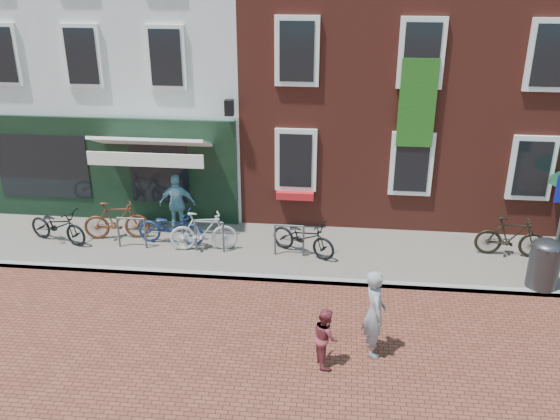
# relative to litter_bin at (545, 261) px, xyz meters

# --- Properties ---
(ground) EXTENTS (80.00, 80.00, 0.00)m
(ground) POSITION_rel_litter_bin_xyz_m (-6.27, -0.30, -0.73)
(ground) COLOR brown
(sidewalk) EXTENTS (24.00, 3.00, 0.10)m
(sidewalk) POSITION_rel_litter_bin_xyz_m (-5.27, 1.20, -0.68)
(sidewalk) COLOR slate
(sidewalk) RESTS_ON ground
(building_stucco) EXTENTS (8.00, 8.00, 9.00)m
(building_stucco) POSITION_rel_litter_bin_xyz_m (-11.27, 6.70, 3.77)
(building_stucco) COLOR silver
(building_stucco) RESTS_ON ground
(building_brick_mid) EXTENTS (6.00, 8.00, 10.00)m
(building_brick_mid) POSITION_rel_litter_bin_xyz_m (-4.27, 6.70, 4.27)
(building_brick_mid) COLOR maroon
(building_brick_mid) RESTS_ON ground
(litter_bin) EXTENTS (0.67, 0.67, 1.23)m
(litter_bin) POSITION_rel_litter_bin_xyz_m (0.00, 0.00, 0.00)
(litter_bin) COLOR #343437
(litter_bin) RESTS_ON sidewalk
(woman) EXTENTS (0.51, 0.69, 1.73)m
(woman) POSITION_rel_litter_bin_xyz_m (-3.85, -2.71, 0.13)
(woman) COLOR gray
(woman) RESTS_ON ground
(boy) EXTENTS (0.58, 0.67, 1.15)m
(boy) POSITION_rel_litter_bin_xyz_m (-4.73, -3.16, -0.16)
(boy) COLOR maroon
(boy) RESTS_ON ground
(cafe_person) EXTENTS (0.98, 0.48, 1.62)m
(cafe_person) POSITION_rel_litter_bin_xyz_m (-8.85, 1.95, 0.18)
(cafe_person) COLOR #6BA2B5
(cafe_person) RESTS_ON sidewalk
(bicycle_0) EXTENTS (1.85, 1.10, 0.92)m
(bicycle_0) POSITION_rel_litter_bin_xyz_m (-11.77, 1.01, -0.17)
(bicycle_0) COLOR black
(bicycle_0) RESTS_ON sidewalk
(bicycle_1) EXTENTS (1.76, 0.77, 1.02)m
(bicycle_1) POSITION_rel_litter_bin_xyz_m (-10.33, 1.37, -0.12)
(bicycle_1) COLOR #592B18
(bicycle_1) RESTS_ON sidewalk
(bicycle_2) EXTENTS (1.79, 0.74, 0.92)m
(bicycle_2) POSITION_rel_litter_bin_xyz_m (-8.86, 1.24, -0.17)
(bicycle_2) COLOR navy
(bicycle_2) RESTS_ON sidewalk
(bicycle_3) EXTENTS (1.75, 0.73, 1.02)m
(bicycle_3) POSITION_rel_litter_bin_xyz_m (-7.93, 0.97, -0.12)
(bicycle_3) COLOR #BDBDC0
(bicycle_3) RESTS_ON sidewalk
(bicycle_4) EXTENTS (1.84, 1.33, 0.92)m
(bicycle_4) POSITION_rel_litter_bin_xyz_m (-5.43, 1.01, -0.17)
(bicycle_4) COLOR black
(bicycle_4) RESTS_ON sidewalk
(bicycle_5) EXTENTS (1.73, 0.62, 1.02)m
(bicycle_5) POSITION_rel_litter_bin_xyz_m (-0.36, 1.46, -0.12)
(bicycle_5) COLOR black
(bicycle_5) RESTS_ON sidewalk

